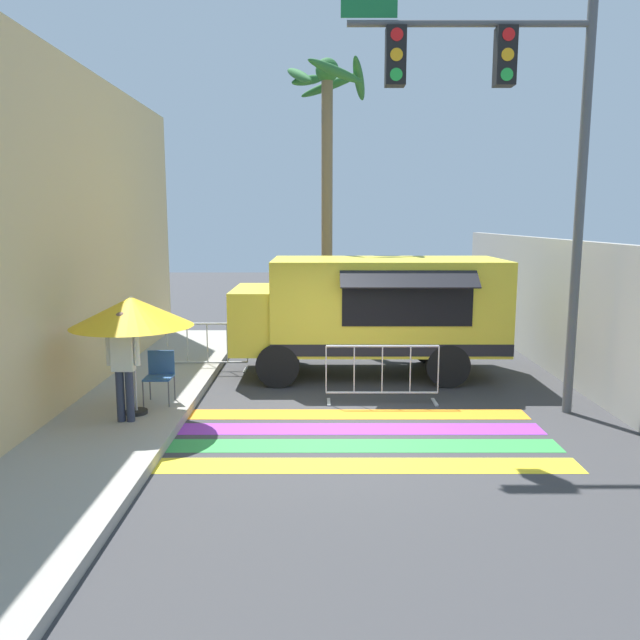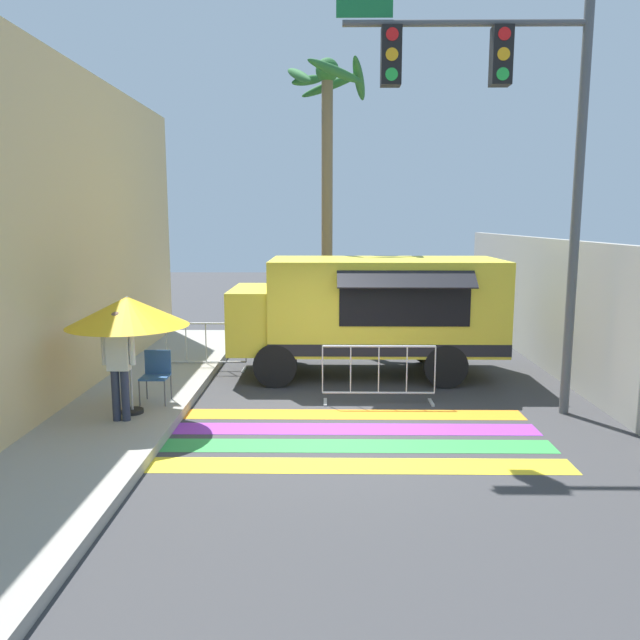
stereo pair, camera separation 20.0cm
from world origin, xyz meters
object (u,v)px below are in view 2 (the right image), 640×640
(folding_chair, at_px, (156,371))
(palm_tree, at_px, (327,143))
(barricade_side, at_px, (206,347))
(food_truck, at_px, (364,308))
(patio_umbrella, at_px, (128,312))
(vendor_person, at_px, (119,359))
(barricade_front, at_px, (379,375))
(traffic_signal_pole, at_px, (506,124))

(folding_chair, bearing_deg, palm_tree, 78.10)
(folding_chair, height_order, barricade_side, barricade_side)
(food_truck, distance_m, folding_chair, 4.68)
(food_truck, height_order, patio_umbrella, food_truck)
(vendor_person, bearing_deg, barricade_front, 4.99)
(folding_chair, bearing_deg, patio_umbrella, -94.11)
(barricade_side, relative_size, palm_tree, 0.24)
(traffic_signal_pole, relative_size, patio_umbrella, 3.45)
(barricade_side, height_order, palm_tree, palm_tree)
(patio_umbrella, xyz_separation_m, vendor_person, (-0.05, -0.39, -0.69))
(food_truck, relative_size, palm_tree, 0.77)
(traffic_signal_pole, bearing_deg, barricade_side, 151.52)
(folding_chair, bearing_deg, barricade_side, 98.39)
(food_truck, xyz_separation_m, patio_umbrella, (-4.03, -3.33, 0.39))
(traffic_signal_pole, xyz_separation_m, barricade_front, (-1.96, 0.56, -4.33))
(traffic_signal_pole, height_order, vendor_person, traffic_signal_pole)
(folding_chair, height_order, barricade_front, barricade_front)
(folding_chair, distance_m, vendor_person, 1.21)
(vendor_person, relative_size, barricade_side, 0.98)
(palm_tree, bearing_deg, traffic_signal_pole, -64.81)
(vendor_person, height_order, palm_tree, palm_tree)
(barricade_front, relative_size, palm_tree, 0.28)
(traffic_signal_pole, relative_size, palm_tree, 0.92)
(barricade_front, bearing_deg, patio_umbrella, -164.61)
(folding_chair, bearing_deg, traffic_signal_pole, 13.32)
(folding_chair, distance_m, barricade_front, 3.98)
(barricade_front, height_order, palm_tree, palm_tree)
(patio_umbrella, height_order, barricade_side, patio_umbrella)
(food_truck, distance_m, patio_umbrella, 5.24)
(traffic_signal_pole, distance_m, barricade_side, 7.71)
(traffic_signal_pole, distance_m, folding_chair, 7.23)
(barricade_side, xyz_separation_m, palm_tree, (2.69, 3.15, 4.78))
(food_truck, distance_m, barricade_front, 2.37)
(food_truck, bearing_deg, barricade_front, -86.02)
(patio_umbrella, distance_m, barricade_side, 3.90)
(food_truck, height_order, folding_chair, food_truck)
(vendor_person, height_order, barricade_side, vendor_person)
(patio_umbrella, distance_m, folding_chair, 1.37)
(barricade_front, distance_m, barricade_side, 4.40)
(traffic_signal_pole, height_order, palm_tree, palm_tree)
(folding_chair, height_order, palm_tree, palm_tree)
(patio_umbrella, bearing_deg, barricade_side, 81.58)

